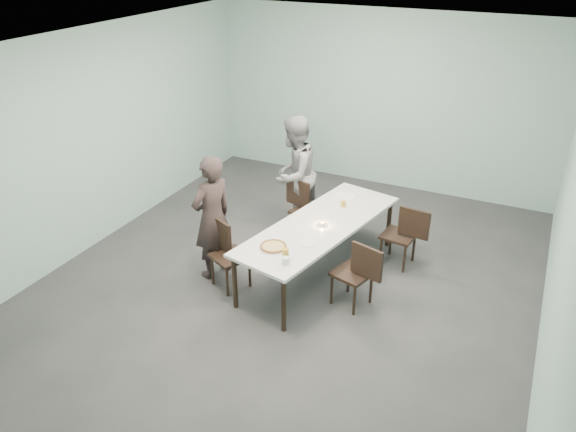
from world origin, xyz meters
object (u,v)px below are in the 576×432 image
at_px(diner_near, 212,217).
at_px(tealight, 322,224).
at_px(chair_near_left, 226,249).
at_px(amber_tumbler, 343,204).
at_px(chair_far_right, 405,232).
at_px(side_plate, 307,243).
at_px(table, 319,228).
at_px(chair_far_left, 304,205).
at_px(pizza, 273,247).
at_px(chair_near_right, 358,271).
at_px(diner_far, 294,175).
at_px(beer_glass, 285,255).
at_px(water_tumbler, 285,261).

height_order(diner_near, tealight, diner_near).
bearing_deg(chair_near_left, amber_tumbler, 76.42).
xyz_separation_m(chair_far_right, amber_tumbler, (-0.85, -0.09, 0.29)).
relative_size(diner_near, tealight, 29.75).
bearing_deg(side_plate, tealight, 92.22).
distance_m(table, diner_near, 1.37).
xyz_separation_m(chair_far_left, pizza, (0.35, -1.66, 0.27)).
bearing_deg(chair_near_right, amber_tumbler, -43.85).
relative_size(chair_far_left, pizza, 2.56).
xyz_separation_m(chair_near_right, tealight, (-0.65, 0.43, 0.27)).
bearing_deg(diner_far, chair_far_left, 58.42).
xyz_separation_m(chair_near_left, beer_glass, (0.96, -0.28, 0.32)).
height_order(side_plate, beer_glass, beer_glass).
bearing_deg(tealight, amber_tumbler, 85.74).
height_order(beer_glass, water_tumbler, beer_glass).
bearing_deg(table, chair_near_right, -33.52).
distance_m(chair_near_left, diner_far, 1.78).
xyz_separation_m(pizza, tealight, (0.30, 0.77, 0.00)).
bearing_deg(tealight, table, 150.29).
bearing_deg(chair_near_left, table, 61.42).
bearing_deg(amber_tumbler, diner_near, -138.40).
bearing_deg(beer_glass, chair_far_left, 107.90).
distance_m(diner_near, diner_far, 1.66).
xyz_separation_m(pizza, side_plate, (0.32, 0.26, -0.01)).
bearing_deg(table, water_tumbler, -88.39).
relative_size(chair_near_left, chair_far_left, 1.00).
bearing_deg(table, chair_far_right, 36.49).
relative_size(diner_near, pizza, 4.90).
relative_size(chair_near_left, chair_near_right, 1.00).
relative_size(table, diner_near, 1.64).
bearing_deg(chair_near_left, tealight, 59.11).
height_order(chair_far_left, amber_tumbler, chair_far_left).
relative_size(water_tumbler, amber_tumbler, 1.12).
relative_size(side_plate, water_tumbler, 2.00).
height_order(chair_near_left, beer_glass, beer_glass).
bearing_deg(side_plate, diner_near, -178.10).
xyz_separation_m(table, water_tumbler, (0.03, -1.06, 0.10)).
bearing_deg(pizza, tealight, 68.49).
xyz_separation_m(chair_near_right, water_tumbler, (-0.66, -0.60, 0.29)).
height_order(chair_near_left, side_plate, chair_near_left).
bearing_deg(chair_far_left, side_plate, -48.69).
xyz_separation_m(chair_far_left, tealight, (0.65, -0.89, 0.27)).
relative_size(chair_near_left, diner_far, 0.49).
relative_size(chair_far_left, water_tumbler, 9.67).
height_order(side_plate, tealight, tealight).
bearing_deg(table, side_plate, -82.89).
bearing_deg(tealight, chair_near_left, -146.43).
distance_m(diner_near, water_tumbler, 1.36).
height_order(chair_near_right, tealight, chair_near_right).
bearing_deg(chair_far_right, chair_near_right, 84.38).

